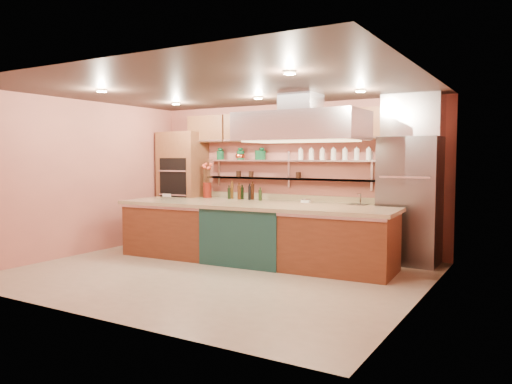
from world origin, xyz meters
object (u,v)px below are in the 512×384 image
Objects in this scene: flower_vase at (207,190)px; copper_kettle at (240,156)px; island at (252,233)px; kitchen_scale at (306,200)px; refrigerator at (410,201)px; green_canister at (259,155)px.

copper_kettle is at bearing 18.37° from flower_vase.
kitchen_scale reaches higher than island.
island is 1.41m from kitchen_scale.
flower_vase is at bearing -159.68° from kitchen_scale.
kitchen_scale is (0.42, 1.25, 0.48)m from island.
kitchen_scale is 0.89× the size of copper_kettle.
refrigerator reaches higher than island.
green_canister is at bearing -170.59° from kitchen_scale.
green_canister is at bearing 112.64° from island.
green_canister reaches higher than island.
green_canister reaches higher than copper_kettle.
flower_vase is 1.93× the size of kitchen_scale.
kitchen_scale is at bearing 179.70° from refrigerator.
copper_kettle is 0.45m from green_canister.
copper_kettle is 0.98× the size of green_canister.
flower_vase is 1.68× the size of green_canister.
green_canister is (1.11, 0.22, 0.72)m from flower_vase.
refrigerator is at bearing -4.35° from green_canister.
flower_vase is at bearing -168.76° from green_canister.
kitchen_scale is 0.87× the size of green_canister.
island is 15.20× the size of flower_vase.
refrigerator is 3.12m from green_canister.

